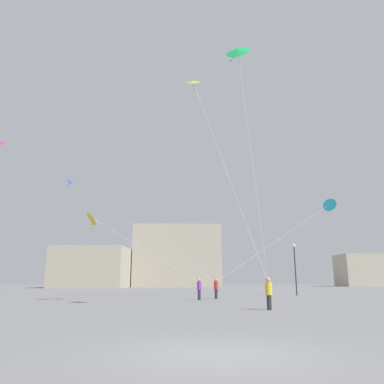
% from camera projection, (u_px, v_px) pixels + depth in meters
% --- Properties ---
extents(ground_plane, '(300.00, 300.00, 0.00)m').
position_uv_depth(ground_plane, '(219.00, 355.00, 7.39)').
color(ground_plane, slate).
extents(person_in_yellow, '(0.35, 0.35, 1.58)m').
position_uv_depth(person_in_yellow, '(269.00, 292.00, 18.91)').
color(person_in_yellow, '#2D2D33').
rests_on(person_in_yellow, ground_plane).
extents(person_in_purple, '(0.35, 0.35, 1.59)m').
position_uv_depth(person_in_purple, '(199.00, 288.00, 28.69)').
color(person_in_purple, '#2D2D33').
rests_on(person_in_purple, ground_plane).
extents(person_in_red, '(0.35, 0.35, 1.61)m').
position_uv_depth(person_in_red, '(216.00, 288.00, 30.62)').
color(person_in_red, '#2D2D33').
rests_on(person_in_red, ground_plane).
extents(kite_cobalt_diamond, '(16.95, 14.05, 12.29)m').
position_uv_depth(kite_cobalt_diamond, '(72.00, 183.00, 45.53)').
color(kite_cobalt_diamond, blue).
extents(kite_cyan_diamond, '(12.71, 5.49, 8.17)m').
position_uv_depth(kite_cyan_diamond, '(329.00, 205.00, 37.69)').
color(kite_cyan_diamond, '#1EB2C6').
extents(kite_lime_diamond, '(4.17, 4.63, 13.85)m').
position_uv_depth(kite_lime_diamond, '(194.00, 84.00, 25.90)').
color(kite_lime_diamond, '#8CD12D').
extents(kite_emerald_diamond, '(2.09, 1.37, 13.43)m').
position_uv_depth(kite_emerald_diamond, '(238.00, 52.00, 21.36)').
color(kite_emerald_diamond, green).
extents(kite_amber_diamond, '(8.65, 2.27, 5.15)m').
position_uv_depth(kite_amber_diamond, '(93.00, 219.00, 28.04)').
color(kite_amber_diamond, yellow).
extents(building_left_hall, '(15.42, 15.33, 8.33)m').
position_uv_depth(building_left_hall, '(93.00, 268.00, 80.75)').
color(building_left_hall, '#B2A893').
rests_on(building_left_hall, ground_plane).
extents(building_centre_hall, '(20.46, 11.18, 14.32)m').
position_uv_depth(building_centre_hall, '(177.00, 256.00, 90.96)').
color(building_centre_hall, '#B2A893').
rests_on(building_centre_hall, ground_plane).
extents(building_right_hall, '(22.82, 10.57, 8.21)m').
position_uv_depth(building_right_hall, '(383.00, 270.00, 98.93)').
color(building_right_hall, '#B2A893').
rests_on(building_right_hall, ground_plane).
extents(lamppost_east, '(0.36, 0.36, 5.08)m').
position_uv_depth(lamppost_east, '(295.00, 261.00, 38.04)').
color(lamppost_east, '#2D2D30').
rests_on(lamppost_east, ground_plane).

